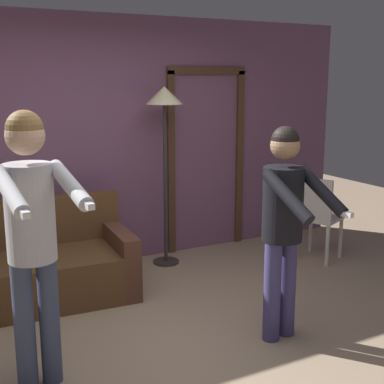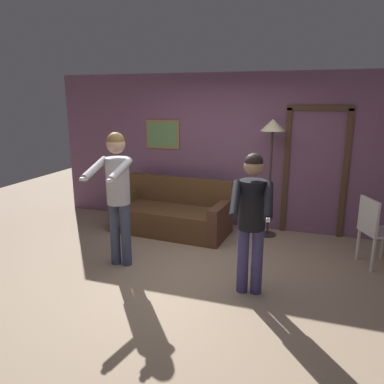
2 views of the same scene
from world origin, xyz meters
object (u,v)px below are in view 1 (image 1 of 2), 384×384
Objects in this scene: torchiere_lamp at (164,113)px; person_standing_left at (32,224)px; person_standing_right at (284,215)px; couch at (24,272)px; dining_chair_distant at (317,214)px.

torchiere_lamp reaches higher than person_standing_left.
person_standing_right is at bearing -6.08° from person_standing_left.
person_standing_left is (-0.18, -1.44, 0.82)m from couch.
torchiere_lamp is 1.06× the size of person_standing_left.
torchiere_lamp reaches higher than person_standing_right.
torchiere_lamp is 1.16× the size of person_standing_right.
dining_chair_distant is at bearing 18.55° from person_standing_left.
dining_chair_distant is (3.20, 1.07, -0.56)m from person_standing_left.
person_standing_right is (0.05, -1.96, -0.64)m from torchiere_lamp.
torchiere_lamp is at bearing 11.96° from couch.
person_standing_right is at bearing -45.53° from couch.
person_standing_left is at bearing -134.30° from torchiere_lamp.
couch is 1.66m from person_standing_left.
torchiere_lamp is 2.02× the size of dining_chair_distant.
person_standing_left reaches higher than person_standing_right.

